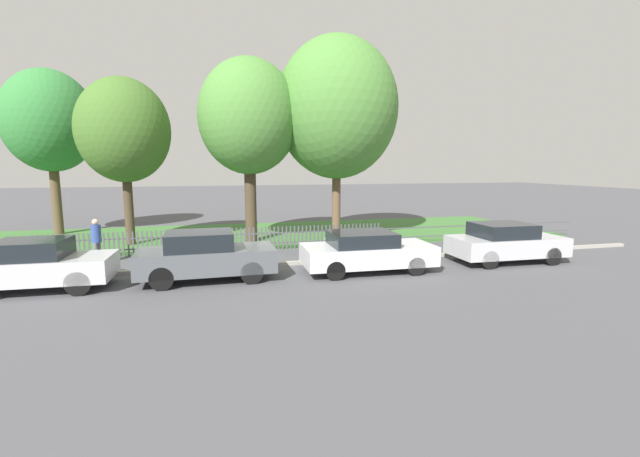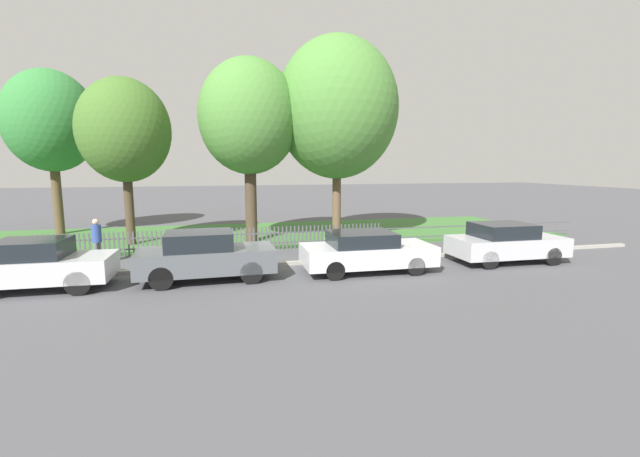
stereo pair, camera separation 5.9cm
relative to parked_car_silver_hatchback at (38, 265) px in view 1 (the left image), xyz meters
name	(u,v)px [view 1 (the left image)]	position (x,y,z in m)	size (l,w,h in m)	color
ground_plane	(224,269)	(5.00, 1.21, -0.73)	(120.00, 120.00, 0.00)	#4C4C51
kerb_stone	(224,267)	(5.00, 1.31, -0.67)	(33.34, 0.20, 0.12)	#9E998E
grass_strip	(220,235)	(5.00, 8.32, -0.72)	(33.34, 8.29, 0.01)	#3D7033
park_fence	(222,240)	(5.00, 4.19, -0.25)	(33.34, 0.05, 0.95)	#4C4C51
parked_car_silver_hatchback	(38,265)	(0.00, 0.00, 0.00)	(3.75, 1.79, 1.42)	#BCBCC1
parked_car_black_saloon	(205,256)	(4.44, -0.05, 0.03)	(4.04, 1.78, 1.48)	#51565B
parked_car_navy_estate	(366,251)	(9.50, -0.17, -0.05)	(4.25, 1.96, 1.31)	silver
parked_car_red_compact	(505,242)	(14.79, -0.08, -0.01)	(3.99, 1.88, 1.40)	#BCBCC1
covered_motorcycle	(346,239)	(9.71, 2.74, -0.14)	(1.79, 0.77, 0.96)	black
tree_nearest_kerb	(49,121)	(-2.83, 10.76, 4.80)	(4.25, 4.25, 8.01)	brown
tree_behind_motorcycle	(124,131)	(1.18, 6.83, 4.14)	(3.79, 3.79, 7.07)	#473828
tree_mid_park	(249,117)	(6.36, 6.25, 4.76)	(4.34, 4.34, 8.03)	#473828
tree_far_left	(337,109)	(10.35, 6.26, 5.26)	(5.55, 5.55, 9.20)	brown
pedestrian_near_fence	(96,239)	(0.75, 3.06, 0.18)	(0.38, 0.38, 1.60)	slate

